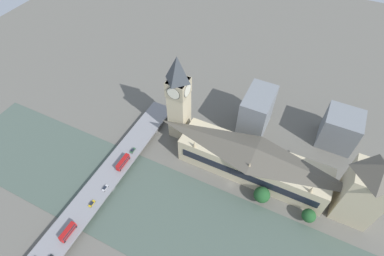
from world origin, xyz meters
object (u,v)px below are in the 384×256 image
object	(u,v)px
car_southbound_mid	(105,188)
double_decker_bus_mid	(68,232)
car_northbound_mid	(133,150)
car_southbound_lead	(92,204)
parliament_hall	(253,161)
clock_tower	(179,97)
road_bridge	(103,182)
double_decker_bus_lead	(123,162)
victoria_tower	(365,190)

from	to	relation	value
car_southbound_mid	double_decker_bus_mid	bearing A→B (deg)	178.93
car_northbound_mid	car_southbound_lead	size ratio (longest dim) A/B	1.00
parliament_hall	car_southbound_mid	xyz separation A→B (m)	(-53.03, 74.57, -6.92)
car_southbound_mid	parliament_hall	bearing A→B (deg)	-54.58
clock_tower	double_decker_bus_mid	world-z (taller)	clock_tower
road_bridge	car_southbound_lead	world-z (taller)	car_southbound_lead
double_decker_bus_lead	car_northbound_mid	distance (m)	11.81
car_northbound_mid	double_decker_bus_mid	bearing A→B (deg)	-179.89
victoria_tower	car_northbound_mid	distance (m)	138.65
car_northbound_mid	road_bridge	bearing A→B (deg)	172.89
double_decker_bus_mid	car_northbound_mid	bearing A→B (deg)	0.11
clock_tower	road_bridge	bearing A→B (deg)	159.58
double_decker_bus_lead	double_decker_bus_mid	xyz separation A→B (m)	(-50.76, 0.52, 0.09)
double_decker_bus_mid	victoria_tower	bearing A→B (deg)	-58.10
victoria_tower	double_decker_bus_mid	bearing A→B (deg)	121.90
road_bridge	victoria_tower	bearing A→B (deg)	-70.32
double_decker_bus_lead	car_northbound_mid	xyz separation A→B (m)	(11.63, 0.64, -1.97)
parliament_hall	road_bridge	distance (m)	93.50
clock_tower	car_southbound_mid	world-z (taller)	clock_tower
victoria_tower	double_decker_bus_mid	world-z (taller)	victoria_tower
clock_tower	double_decker_bus_lead	xyz separation A→B (m)	(-43.74, 18.19, -27.41)
clock_tower	car_northbound_mid	world-z (taller)	clock_tower
victoria_tower	car_northbound_mid	world-z (taller)	victoria_tower
clock_tower	car_southbound_lead	xyz separation A→B (m)	(-74.98, 18.74, -29.35)
parliament_hall	clock_tower	world-z (taller)	clock_tower
road_bridge	car_northbound_mid	xyz separation A→B (m)	(27.80, -3.47, 1.59)
car_northbound_mid	car_southbound_lead	world-z (taller)	car_southbound_lead
road_bridge	car_southbound_mid	bearing A→B (deg)	-128.67
double_decker_bus_lead	car_southbound_mid	world-z (taller)	double_decker_bus_lead
victoria_tower	car_northbound_mid	xyz separation A→B (m)	(-21.96, 135.65, -18.46)
double_decker_bus_lead	car_southbound_lead	xyz separation A→B (m)	(-31.24, 0.55, -1.94)
car_southbound_mid	double_decker_bus_lead	bearing A→B (deg)	0.18
victoria_tower	car_southbound_mid	distance (m)	146.19
victoria_tower	car_southbound_lead	distance (m)	151.39
road_bridge	car_southbound_lead	xyz separation A→B (m)	(-15.07, -3.56, 1.61)
victoria_tower	double_decker_bus_lead	distance (m)	140.10
victoria_tower	car_southbound_mid	world-z (taller)	victoria_tower
double_decker_bus_lead	parliament_hall	bearing A→B (deg)	-65.80
car_northbound_mid	parliament_hall	bearing A→B (deg)	-73.78
road_bridge	car_southbound_mid	distance (m)	5.57
clock_tower	road_bridge	distance (m)	71.03
double_decker_bus_lead	road_bridge	bearing A→B (deg)	165.75
double_decker_bus_mid	car_southbound_mid	bearing A→B (deg)	-1.07
double_decker_bus_mid	clock_tower	bearing A→B (deg)	-11.20
clock_tower	double_decker_bus_mid	distance (m)	100.14
parliament_hall	car_southbound_lead	xyz separation A→B (m)	(-64.77, 75.17, -6.90)
clock_tower	double_decker_bus_lead	world-z (taller)	clock_tower
parliament_hall	double_decker_bus_lead	bearing A→B (deg)	114.20
double_decker_bus_mid	car_northbound_mid	world-z (taller)	double_decker_bus_mid
victoria_tower	road_bridge	size ratio (longest dim) A/B	0.35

